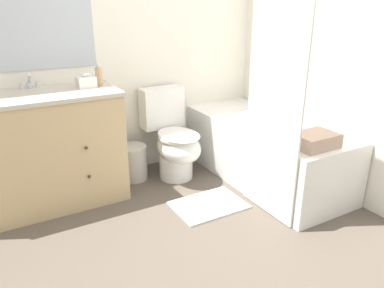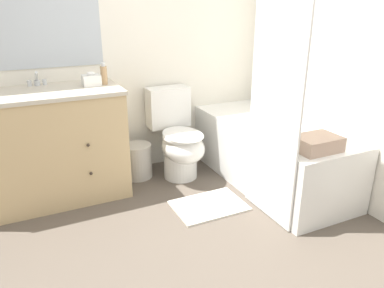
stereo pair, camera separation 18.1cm
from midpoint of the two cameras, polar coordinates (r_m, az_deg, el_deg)
The scene contains 13 objects.
ground_plane at distance 2.32m, azimuth 3.31°, elevation -19.05°, with size 14.00×14.00×0.00m, color brown.
wall_back at distance 3.33m, azimuth -13.01°, elevation 16.39°, with size 8.00×0.06×2.50m.
wall_right at distance 3.30m, azimuth 16.30°, elevation 16.03°, with size 0.05×2.67×2.50m.
vanity_cabinet at distance 3.06m, azimuth -23.38°, elevation -0.78°, with size 1.16×0.59×0.87m.
sink_faucet at distance 3.12m, azimuth -25.08°, elevation 8.32°, with size 0.14×0.12×0.12m.
toilet at distance 3.30m, azimuth -4.39°, elevation 0.67°, with size 0.38×0.66×0.77m.
bathtub at distance 3.31m, azimuth 9.47°, elevation -1.00°, with size 0.67×1.57×0.53m.
shower_curtain at distance 2.55m, azimuth 10.71°, elevation 9.76°, with size 0.01×0.54×2.00m.
wastebasket at distance 3.36m, azimuth -10.61°, elevation -2.80°, with size 0.26×0.26×0.31m.
tissue_box at distance 3.01m, azimuth -17.50°, elevation 9.06°, with size 0.14×0.12×0.11m.
soap_dispenser at distance 3.03m, azimuth -15.71°, elevation 9.95°, with size 0.05×0.05×0.17m.
bath_towel_folded at distance 2.72m, azimuth 16.44°, elevation 0.54°, with size 0.31×0.23×0.10m.
bath_mat at distance 2.94m, azimuth 0.79°, elevation -9.32°, with size 0.54×0.39×0.02m.
Camera 1 is at (-1.07, -1.43, 1.49)m, focal length 35.00 mm.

